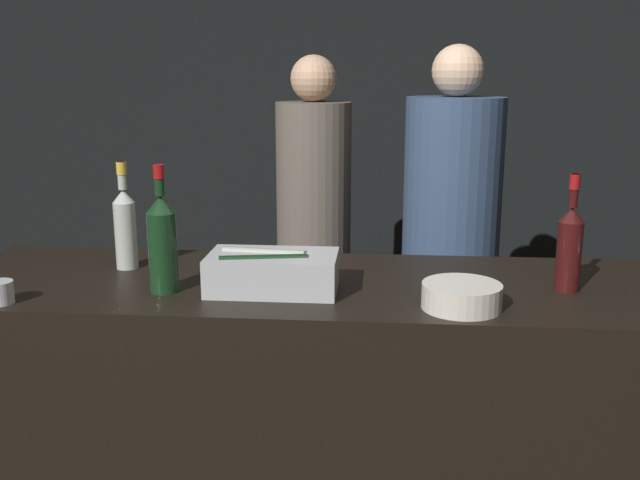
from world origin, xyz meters
TOP-DOWN VIEW (x-y plane):
  - wall_back_chalkboard at (0.00, 2.74)m, footprint 6.40×0.06m
  - bar_counter at (0.00, 0.34)m, footprint 2.27×0.69m
  - ice_bin_with_bottles at (-0.13, 0.24)m, footprint 0.37×0.21m
  - bowl_white at (0.40, 0.13)m, footprint 0.21×0.21m
  - red_wine_bottle_tall at (0.72, 0.32)m, footprint 0.07×0.07m
  - red_wine_bottle_burgundy at (-0.43, 0.21)m, footprint 0.08×0.08m
  - rose_wine_bottle at (-0.63, 0.44)m, footprint 0.07×0.07m
  - person_in_hoodie at (-0.13, 1.58)m, footprint 0.35×0.35m
  - person_blond_tee at (0.48, 1.30)m, footprint 0.41×0.41m

SIDE VIEW (x-z plane):
  - bar_counter at x=0.00m, z-range 0.00..1.05m
  - person_in_hoodie at x=-0.13m, z-range 0.10..1.84m
  - person_blond_tee at x=0.48m, z-range 0.09..1.86m
  - bowl_white at x=0.40m, z-range 1.05..1.12m
  - ice_bin_with_bottles at x=-0.13m, z-range 1.05..1.16m
  - red_wine_bottle_tall at x=0.72m, z-range 1.01..1.35m
  - rose_wine_bottle at x=-0.63m, z-range 1.02..1.36m
  - red_wine_bottle_burgundy at x=-0.43m, z-range 1.01..1.38m
  - wall_back_chalkboard at x=0.00m, z-range 0.00..2.80m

